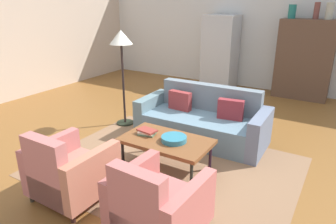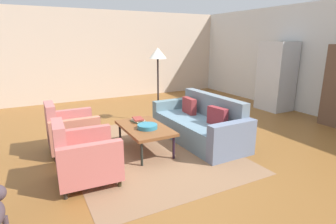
# 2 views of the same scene
# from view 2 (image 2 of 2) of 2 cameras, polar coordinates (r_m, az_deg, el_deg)

# --- Properties ---
(ground_plane) EXTENTS (10.94, 10.94, 0.00)m
(ground_plane) POSITION_cam_2_polar(r_m,az_deg,el_deg) (5.22, 1.25, -6.23)
(ground_plane) COLOR brown
(wall_back) EXTENTS (9.12, 0.12, 2.80)m
(wall_back) POSITION_cam_2_polar(r_m,az_deg,el_deg) (7.78, 29.42, 9.53)
(wall_back) COLOR silver
(wall_back) RESTS_ON ground
(wall_left) EXTENTS (0.12, 8.27, 2.80)m
(wall_left) POSITION_cam_2_polar(r_m,az_deg,el_deg) (9.13, -13.03, 11.59)
(wall_left) COLOR beige
(wall_left) RESTS_ON ground
(area_rug) EXTENTS (3.40, 2.60, 0.01)m
(area_rug) POSITION_cam_2_polar(r_m,az_deg,el_deg) (4.84, -4.30, -7.95)
(area_rug) COLOR #8B6648
(area_rug) RESTS_ON ground
(couch) EXTENTS (2.12, 0.95, 0.86)m
(couch) POSITION_cam_2_polar(r_m,az_deg,el_deg) (5.27, 7.04, -2.80)
(couch) COLOR slate
(couch) RESTS_ON ground
(coffee_table) EXTENTS (1.20, 0.70, 0.44)m
(coffee_table) POSITION_cam_2_polar(r_m,az_deg,el_deg) (4.68, -4.95, -3.51)
(coffee_table) COLOR black
(coffee_table) RESTS_ON ground
(armchair_left) EXTENTS (0.80, 0.80, 0.88)m
(armchair_left) POSITION_cam_2_polar(r_m,az_deg,el_deg) (4.98, -20.22, -4.05)
(armchair_left) COLOR #392B1B
(armchair_left) RESTS_ON ground
(armchair_right) EXTENTS (0.84, 0.84, 0.88)m
(armchair_right) POSITION_cam_2_polar(r_m,az_deg,el_deg) (3.87, -17.64, -9.33)
(armchair_right) COLOR #2C2B1D
(armchair_right) RESTS_ON ground
(fruit_bowl) EXTENTS (0.34, 0.34, 0.07)m
(fruit_bowl) POSITION_cam_2_polar(r_m,az_deg,el_deg) (4.55, -4.38, -3.07)
(fruit_bowl) COLOR teal
(fruit_bowl) RESTS_ON coffee_table
(book_stack) EXTENTS (0.28, 0.23, 0.07)m
(book_stack) POSITION_cam_2_polar(r_m,az_deg,el_deg) (4.94, -6.36, -1.67)
(book_stack) COLOR #4F7255
(book_stack) RESTS_ON coffee_table
(refrigerator) EXTENTS (0.80, 0.73, 1.85)m
(refrigerator) POSITION_cam_2_polar(r_m,az_deg,el_deg) (7.99, 21.94, 7.02)
(refrigerator) COLOR #B7BABF
(refrigerator) RESTS_ON ground
(floor_lamp) EXTENTS (0.40, 0.40, 1.72)m
(floor_lamp) POSITION_cam_2_polar(r_m,az_deg,el_deg) (6.25, -2.18, 10.93)
(floor_lamp) COLOR black
(floor_lamp) RESTS_ON ground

